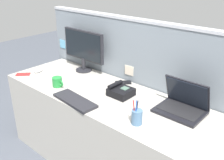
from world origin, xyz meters
TOP-DOWN VIEW (x-y plane):
  - desk at (0.00, 0.00)m, footprint 2.07×0.68m
  - cubicle_divider at (-0.00, 0.38)m, footprint 2.21×0.08m
  - desktop_monitor at (-0.56, 0.25)m, footprint 0.52×0.16m
  - laptop at (0.58, 0.17)m, footprint 0.34×0.26m
  - desk_phone at (0.08, 0.07)m, footprint 0.18×0.17m
  - keyboard_main at (-0.12, -0.26)m, footprint 0.42×0.18m
  - computer_mouse_right_hand at (-0.88, -0.09)m, footprint 0.08×0.11m
  - pen_cup at (0.44, -0.19)m, footprint 0.07×0.07m
  - cell_phone_black_slab at (-0.06, 0.27)m, footprint 0.15×0.15m
  - cell_phone_red_case at (-0.93, -0.23)m, footprint 0.14×0.14m
  - cell_phone_silver_slab at (-0.95, 0.12)m, footprint 0.14×0.15m
  - coffee_mug at (-0.45, -0.17)m, footprint 0.12×0.09m

SIDE VIEW (x-z plane):
  - desk at x=0.00m, z-range 0.00..0.76m
  - cubicle_divider at x=0.00m, z-range 0.00..1.34m
  - cell_phone_black_slab at x=-0.06m, z-range 0.76..0.77m
  - cell_phone_red_case at x=-0.93m, z-range 0.76..0.77m
  - cell_phone_silver_slab at x=-0.95m, z-range 0.76..0.77m
  - keyboard_main at x=-0.12m, z-range 0.76..0.78m
  - computer_mouse_right_hand at x=-0.88m, z-range 0.76..0.79m
  - desk_phone at x=0.08m, z-range 0.75..0.84m
  - coffee_mug at x=-0.45m, z-range 0.76..0.84m
  - pen_cup at x=0.44m, z-range 0.72..0.91m
  - laptop at x=0.58m, z-range 0.70..0.94m
  - desktop_monitor at x=-0.56m, z-range 0.80..1.21m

